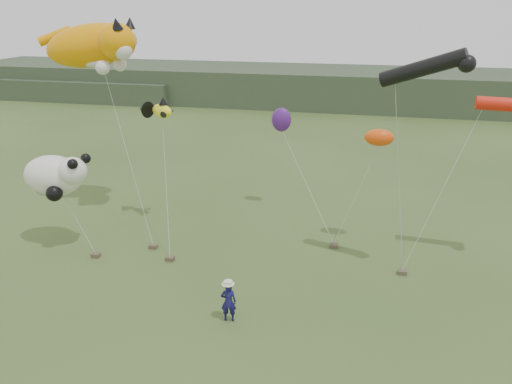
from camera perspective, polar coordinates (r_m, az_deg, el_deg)
ground at (r=19.48m, az=-5.88°, el=-14.30°), size 120.00×120.00×0.00m
headland at (r=61.04m, az=4.80°, el=11.92°), size 90.00×13.00×4.00m
festival_attendant at (r=18.95m, az=-3.16°, el=-12.42°), size 0.64×0.47×1.59m
sandbag_anchors at (r=23.61m, az=-3.08°, el=-7.23°), size 14.34×3.79×0.19m
cat_kite at (r=28.56m, az=-17.71°, el=15.67°), size 6.60×3.68×3.00m
fish_kite at (r=26.23m, az=-11.43°, el=9.20°), size 2.33×1.54×1.13m
tube_kites at (r=22.13m, az=23.58°, el=11.16°), size 7.47×3.28×2.81m
panda_kite at (r=25.41m, az=-21.86°, el=1.78°), size 3.42×2.21×2.13m
misc_kites at (r=26.01m, az=7.39°, el=7.39°), size 6.47×4.44×1.33m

